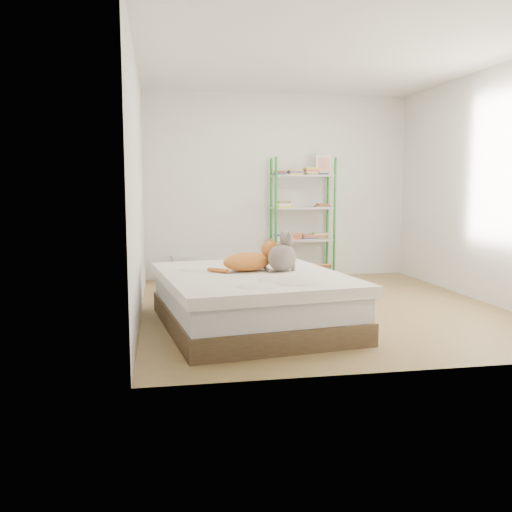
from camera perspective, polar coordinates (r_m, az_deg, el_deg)
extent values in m
cube|color=olive|center=(5.93, 6.77, -5.35)|extent=(3.80, 4.20, 0.01)
cube|color=white|center=(5.94, 7.16, 19.96)|extent=(3.80, 4.20, 0.01)
cube|color=white|center=(7.82, 2.39, 7.31)|extent=(3.80, 0.01, 2.60)
cube|color=white|center=(3.83, 16.32, 7.19)|extent=(3.80, 0.01, 2.60)
cube|color=white|center=(5.53, -12.35, 7.22)|extent=(0.01, 4.20, 2.60)
cube|color=white|center=(6.60, 23.04, 6.78)|extent=(0.01, 4.20, 2.60)
cube|color=brown|center=(5.07, -0.51, -6.32)|extent=(1.80, 2.13, 0.19)
cube|color=silver|center=(5.03, -0.52, -4.07)|extent=(1.74, 2.06, 0.21)
cube|color=white|center=(5.00, -0.52, -2.33)|extent=(1.83, 2.17, 0.10)
cylinder|color=#258428|center=(7.43, 2.10, 3.85)|extent=(0.04, 0.04, 1.70)
cylinder|color=#258428|center=(7.75, 1.60, 3.98)|extent=(0.04, 0.04, 1.70)
cylinder|color=#258428|center=(7.66, 8.27, 3.87)|extent=(0.04, 0.04, 1.70)
cylinder|color=#258428|center=(7.96, 7.54, 4.01)|extent=(0.04, 0.04, 1.70)
cube|color=beige|center=(7.77, 4.85, -1.60)|extent=(0.86, 0.34, 0.02)
cube|color=beige|center=(7.71, 4.89, 1.71)|extent=(0.86, 0.34, 0.02)
cube|color=beige|center=(7.68, 4.93, 5.05)|extent=(0.86, 0.34, 0.02)
cube|color=beige|center=(7.68, 4.96, 8.41)|extent=(0.86, 0.34, 0.02)
cube|color=#C66042|center=(7.69, 2.70, -1.24)|extent=(0.20, 0.16, 0.09)
cube|color=#C66042|center=(7.76, 4.86, -1.18)|extent=(0.20, 0.16, 0.09)
cube|color=#C66042|center=(7.84, 6.98, -1.12)|extent=(0.20, 0.16, 0.09)
cube|color=#C66042|center=(7.63, 2.72, 2.11)|extent=(0.20, 0.16, 0.09)
cube|color=#C66042|center=(7.68, 4.17, 2.13)|extent=(0.20, 0.16, 0.09)
cube|color=#C66042|center=(7.73, 5.61, 2.14)|extent=(0.20, 0.16, 0.09)
cube|color=#C66042|center=(7.79, 7.03, 2.16)|extent=(0.20, 0.16, 0.09)
cube|color=#C66042|center=(7.61, 2.74, 5.48)|extent=(0.20, 0.16, 0.09)
cube|color=#C66042|center=(7.76, 7.08, 5.47)|extent=(0.20, 0.16, 0.09)
cube|color=#C66042|center=(7.61, 2.76, 8.87)|extent=(0.20, 0.16, 0.09)
cube|color=#C66042|center=(7.66, 4.24, 8.85)|extent=(0.20, 0.16, 0.09)
cube|color=#C66042|center=(7.71, 5.69, 8.82)|extent=(0.20, 0.16, 0.09)
cube|color=#C66042|center=(7.76, 7.13, 8.79)|extent=(0.20, 0.16, 0.09)
cube|color=silver|center=(7.82, 7.12, 9.48)|extent=(0.22, 0.08, 0.28)
cube|color=#E84934|center=(7.81, 7.15, 9.48)|extent=(0.17, 0.06, 0.21)
cube|color=olive|center=(6.80, 5.25, -2.35)|extent=(0.47, 0.38, 0.32)
cube|color=#602C83|center=(6.62, 5.61, -2.67)|extent=(0.27, 0.02, 0.07)
cube|color=olive|center=(6.60, 5.68, -1.25)|extent=(0.46, 0.16, 0.10)
cube|color=silver|center=(7.47, -7.63, -1.46)|extent=(0.31, 0.28, 0.33)
cube|color=silver|center=(7.45, -7.66, -0.09)|extent=(0.34, 0.31, 0.03)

